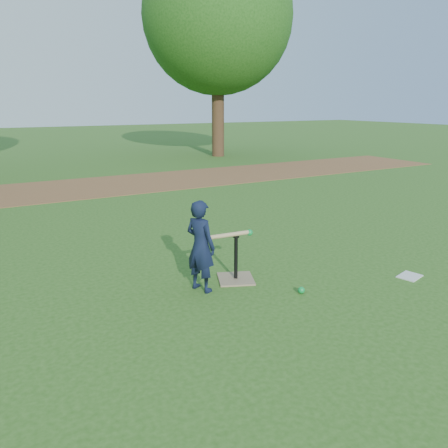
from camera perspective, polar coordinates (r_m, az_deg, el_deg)
ground at (r=5.08m, az=-0.50°, el=-9.27°), size 80.00×80.00×0.00m
dirt_strip at (r=11.94m, az=-18.17°, el=4.51°), size 24.00×3.00×0.01m
child at (r=5.03m, az=-3.08°, el=-2.90°), size 0.39×0.46×1.08m
wiffle_ball_ground at (r=5.18m, az=10.07°, el=-8.50°), size 0.08×0.08×0.08m
clipboard at (r=6.06m, az=23.08°, el=-6.29°), size 0.35×0.30×0.01m
batting_tee at (r=5.45m, az=1.55°, el=-6.21°), size 0.56×0.56×0.61m
swing_action at (r=5.22m, az=0.89°, el=-1.44°), size 0.66×0.12×0.08m
tree_right at (r=18.53m, az=-0.84°, el=25.34°), size 5.80×5.80×8.21m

